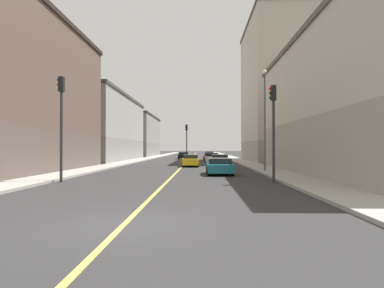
{
  "coord_description": "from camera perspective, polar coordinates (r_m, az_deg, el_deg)",
  "views": [
    {
      "loc": [
        2.05,
        -8.73,
        2.05
      ],
      "look_at": [
        0.6,
        43.99,
        2.65
      ],
      "focal_mm": 30.82,
      "sensor_mm": 36.0,
      "label": 1
    }
  ],
  "objects": [
    {
      "name": "lane_center_stripe",
      "position": [
        57.81,
        -0.45,
        -2.67
      ],
      "size": [
        0.16,
        154.0,
        0.01
      ],
      "primitive_type": "cube",
      "color": "#E5D14C",
      "rests_on": "ground"
    },
    {
      "name": "building_left_mid",
      "position": [
        53.42,
        15.66,
        8.71
      ],
      "size": [
        11.47,
        18.19,
        21.42
      ],
      "color": "#9D9688",
      "rests_on": "ground"
    },
    {
      "name": "sidewalk_left",
      "position": [
        58.07,
        7.48,
        -2.59
      ],
      "size": [
        2.61,
        168.0,
        0.15
      ],
      "primitive_type": "cube",
      "color": "#9E9B93",
      "rests_on": "ground"
    },
    {
      "name": "ground_plane",
      "position": [
        9.2,
        -11.67,
        -13.52
      ],
      "size": [
        400.0,
        400.0,
        0.0
      ],
      "primitive_type": "plane",
      "color": "#2D2C2D",
      "rests_on": "ground"
    },
    {
      "name": "traffic_light_median_far",
      "position": [
        49.35,
        -0.95,
        1.17
      ],
      "size": [
        0.4,
        0.32,
        5.54
      ],
      "color": "#2D2D2D",
      "rests_on": "ground"
    },
    {
      "name": "car_orange",
      "position": [
        34.35,
        4.83,
        -2.95
      ],
      "size": [
        1.9,
        4.17,
        1.35
      ],
      "color": "orange",
      "rests_on": "ground"
    },
    {
      "name": "car_yellow",
      "position": [
        36.18,
        -0.26,
        -2.87
      ],
      "size": [
        1.92,
        4.51,
        1.29
      ],
      "color": "gold",
      "rests_on": "ground"
    },
    {
      "name": "car_teal",
      "position": [
        25.4,
        4.75,
        -3.85
      ],
      "size": [
        2.01,
        4.27,
        1.26
      ],
      "color": "#196670",
      "rests_on": "ground"
    },
    {
      "name": "sidewalk_right",
      "position": [
        58.64,
        -8.31,
        -2.57
      ],
      "size": [
        2.61,
        168.0,
        0.15
      ],
      "primitive_type": "cube",
      "color": "#9E9B93",
      "rests_on": "ground"
    },
    {
      "name": "car_maroon",
      "position": [
        67.94,
        3.0,
        -1.84
      ],
      "size": [
        1.97,
        4.01,
        1.27
      ],
      "color": "maroon",
      "rests_on": "ground"
    },
    {
      "name": "car_black",
      "position": [
        59.41,
        -1.46,
        -2.02
      ],
      "size": [
        1.93,
        4.24,
        1.26
      ],
      "color": "black",
      "rests_on": "ground"
    },
    {
      "name": "building_right_distant",
      "position": [
        81.33,
        -10.45,
        1.38
      ],
      "size": [
        11.47,
        22.91,
        9.82
      ],
      "color": "slate",
      "rests_on": "ground"
    },
    {
      "name": "car_white",
      "position": [
        44.72,
        3.52,
        -2.42
      ],
      "size": [
        1.98,
        3.98,
        1.35
      ],
      "color": "white",
      "rests_on": "ground"
    },
    {
      "name": "traffic_light_right_near",
      "position": [
        21.25,
        -21.71,
        4.8
      ],
      "size": [
        0.4,
        0.32,
        6.3
      ],
      "color": "#2D2D2D",
      "rests_on": "ground"
    },
    {
      "name": "car_red",
      "position": [
        53.09,
        3.01,
        -2.21
      ],
      "size": [
        1.93,
        4.65,
        1.23
      ],
      "color": "red",
      "rests_on": "ground"
    },
    {
      "name": "traffic_light_left_near",
      "position": [
        19.95,
        13.87,
        4.18
      ],
      "size": [
        0.4,
        0.32,
        5.73
      ],
      "color": "#2D2D2D",
      "rests_on": "ground"
    },
    {
      "name": "street_lamp_left_near",
      "position": [
        27.9,
        12.48,
        5.64
      ],
      "size": [
        0.36,
        0.36,
        8.33
      ],
      "color": "#4C4C51",
      "rests_on": "ground"
    },
    {
      "name": "building_left_near",
      "position": [
        28.97,
        28.07,
        5.95
      ],
      "size": [
        11.47,
        25.49,
        10.67
      ],
      "color": "#9D9688",
      "rests_on": "ground"
    },
    {
      "name": "building_right_midblock",
      "position": [
        54.42,
        -16.59,
        2.63
      ],
      "size": [
        11.47,
        25.73,
        10.25
      ],
      "color": "gray",
      "rests_on": "ground"
    }
  ]
}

